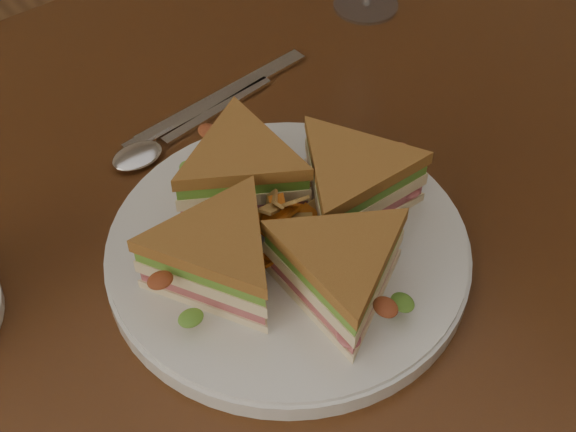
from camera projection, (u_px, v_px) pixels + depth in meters
The scene contains 6 objects.
table at pixel (209, 318), 0.73m from camera, with size 1.20×0.80×0.75m.
plate at pixel (288, 251), 0.64m from camera, with size 0.29×0.29×0.02m, color silver.
sandwich_wedges at pixel (288, 220), 0.61m from camera, with size 0.25×0.25×0.06m.
crisps_mound at pixel (288, 224), 0.61m from camera, with size 0.09×0.09×0.05m, color orange, non-canonical shape.
spoon at pixel (158, 145), 0.73m from camera, with size 0.18×0.04×0.01m.
knife at pixel (212, 103), 0.77m from camera, with size 0.22×0.03×0.00m.
Camera 1 is at (-0.20, -0.37, 1.25)m, focal length 50.00 mm.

